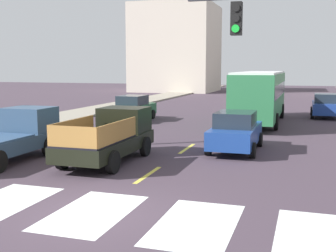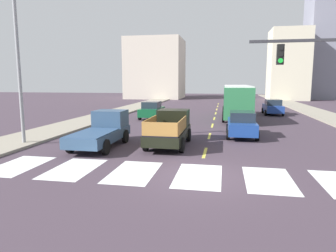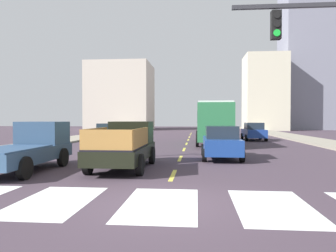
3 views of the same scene
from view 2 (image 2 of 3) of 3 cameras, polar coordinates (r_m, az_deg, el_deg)
The scene contains 24 objects.
ground_plane at distance 12.25m, azimuth 5.79°, elevation -9.35°, with size 160.00×160.00×0.00m, color #40333E.
sidewalk_left at distance 32.39m, azimuth -12.39°, elevation 1.79°, with size 3.50×110.00×0.15m, color gray.
crosswalk_stripe_0 at distance 15.16m, azimuth -26.44°, elevation -6.70°, with size 1.81×3.26×0.01m, color silver.
crosswalk_stripe_1 at distance 13.74m, azimuth -17.36°, elevation -7.70°, with size 1.81×3.26×0.01m, color silver.
crosswalk_stripe_2 at distance 12.73m, azimuth -6.48°, elevation -8.64°, with size 1.81×3.26×0.01m, color silver.
crosswalk_stripe_3 at distance 12.25m, azimuth 5.79°, elevation -9.33°, with size 1.81×3.26×0.01m, color silver.
crosswalk_stripe_4 at distance 12.34m, azimuth 18.49°, elevation -9.60°, with size 1.81×3.26×0.01m, color silver.
lane_dash_0 at distance 16.09m, azimuth 6.98°, elevation -5.01°, with size 0.16×2.40×0.01m, color gold.
lane_dash_1 at distance 20.98m, azimuth 7.84°, elevation -1.86°, with size 0.16×2.40×0.01m, color gold.
lane_dash_2 at distance 25.91m, azimuth 8.38°, elevation 0.10°, with size 0.16×2.40×0.01m, color gold.
lane_dash_3 at distance 30.87m, azimuth 8.74°, elevation 1.43°, with size 0.16×2.40×0.01m, color gold.
lane_dash_4 at distance 35.83m, azimuth 9.00°, elevation 2.39°, with size 0.16×2.40×0.01m, color gold.
lane_dash_5 at distance 40.81m, azimuth 9.20°, elevation 3.12°, with size 0.16×2.40×0.01m, color gold.
lane_dash_6 at distance 45.79m, azimuth 9.35°, elevation 3.69°, with size 0.16×2.40×0.01m, color gold.
lane_dash_7 at distance 50.77m, azimuth 9.48°, elevation 4.15°, with size 0.16×2.40×0.01m, color gold.
pickup_stakebed at distance 17.93m, azimuth 0.43°, elevation -0.52°, with size 2.18×5.20×1.96m.
pickup_dark at distance 17.95m, azimuth -12.16°, elevation -0.75°, with size 2.18×5.20×1.96m.
city_bus at distance 30.77m, azimuth 12.84°, elevation 4.94°, with size 2.72×10.80×3.32m.
sedan_near_left at distance 21.00m, azimuth 13.75°, elevation 0.35°, with size 2.02×4.40×1.72m.
sedan_near_right at distance 36.00m, azimuth 19.19°, elevation 3.42°, with size 2.02×4.40×1.72m.
sedan_far at distance 30.41m, azimuth -3.06°, elevation 3.03°, with size 2.02×4.40×1.72m.
streetlight_left at distance 19.46m, azimuth -26.07°, elevation 11.26°, with size 2.20×0.28×9.00m.
block_mid_left at distance 67.29m, azimuth -2.32°, elevation 10.73°, with size 11.68×11.10×12.78m, color beige.
block_mid_right at distance 65.47m, azimuth 21.75°, elevation 10.65°, with size 7.27×7.34×13.79m, color beige.
Camera 2 is at (0.92, -11.63, 3.74)m, focal length 32.25 mm.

